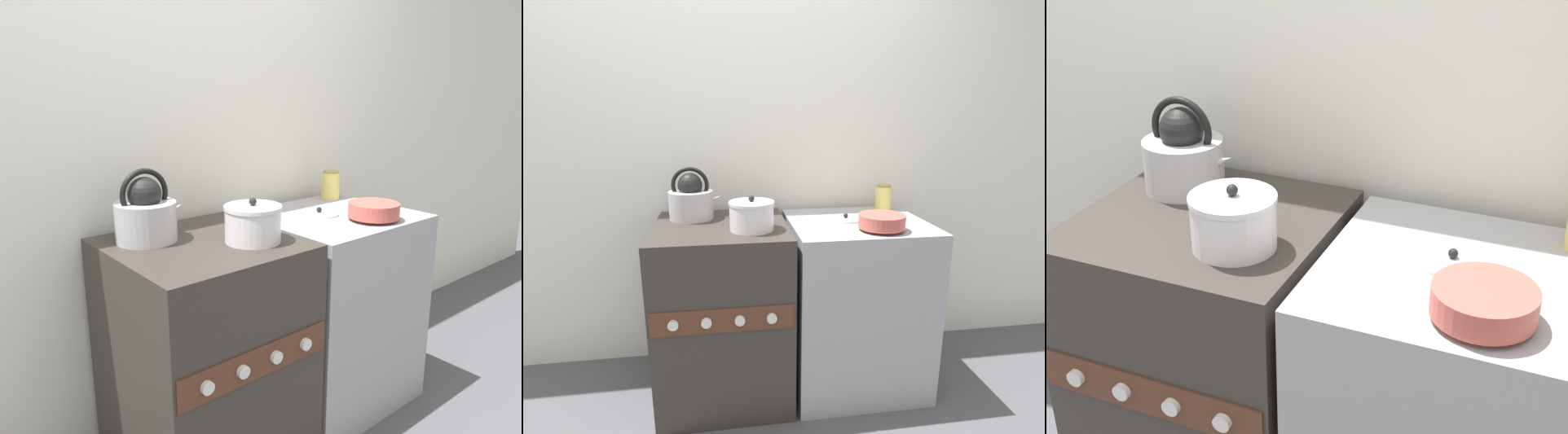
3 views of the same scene
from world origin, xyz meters
TOP-DOWN VIEW (x-y plane):
  - ground_plane at (0.00, 0.00)m, footprint 12.00×12.00m
  - wall_back at (0.00, 0.70)m, footprint 7.00×0.06m
  - stove at (0.00, 0.32)m, footprint 0.64×0.66m
  - counter at (0.69, 0.31)m, footprint 0.68×0.62m
  - kettle at (-0.14, 0.46)m, footprint 0.27×0.22m
  - cooking_pot at (0.14, 0.20)m, footprint 0.21×0.21m
  - enamel_bowl at (0.74, 0.13)m, footprint 0.22×0.22m
  - storage_jar at (0.91, 0.53)m, footprint 0.09×0.09m
  - loose_pot_lid at (0.64, 0.35)m, footprint 0.17×0.17m

SIDE VIEW (x-z plane):
  - ground_plane at x=0.00m, z-range 0.00..0.00m
  - counter at x=0.69m, z-range 0.00..0.89m
  - stove at x=0.00m, z-range 0.00..0.90m
  - loose_pot_lid at x=0.64m, z-range 0.88..0.92m
  - enamel_bowl at x=0.74m, z-range 0.90..0.97m
  - storage_jar at x=0.91m, z-range 0.89..1.04m
  - cooking_pot at x=0.14m, z-range 0.89..1.05m
  - kettle at x=-0.14m, z-range 0.87..1.13m
  - wall_back at x=0.00m, z-range 0.00..2.50m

